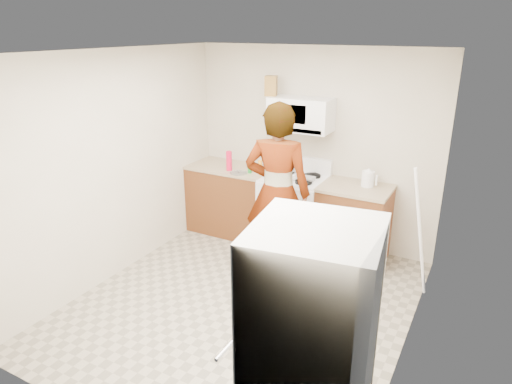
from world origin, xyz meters
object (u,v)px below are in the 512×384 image
Objects in this scene: gas_range at (294,210)px; saucepan at (288,165)px; microwave at (301,114)px; person at (277,193)px; kettle at (368,179)px; fridge at (311,358)px.

gas_range reaches higher than saucepan.
microwave is at bearing 90.00° from gas_range.
saucepan is at bearing -84.08° from person.
microwave reaches higher than kettle.
gas_range is 1.05m from kettle.
gas_range is at bearing -45.32° from saucepan.
microwave reaches higher than fridge.
person is at bearing 112.85° from fridge.
fridge is 3.45m from saucepan.
saucepan is (-1.07, 0.09, -0.01)m from kettle.
fridge reaches higher than saucepan.
person is at bearing -81.69° from microwave.
kettle is at bearing -2.48° from microwave.
person is 1.15m from kettle.
microwave is 0.45× the size of fridge.
gas_range is 0.57× the size of person.
kettle is (0.76, 0.86, 0.03)m from person.
kettle is 1.07m from saucepan.
fridge is (1.25, -2.12, -0.15)m from person.
person reaches higher than kettle.
person is at bearing -80.34° from gas_range.
person reaches higher than saucepan.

